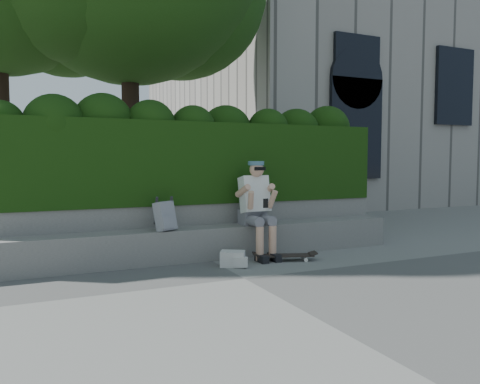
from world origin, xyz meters
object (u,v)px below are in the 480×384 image
skateboard (285,256)px  person (256,205)px  backpack_ground (233,259)px  backpack_plaid (165,216)px

skateboard → person: bearing=137.7°
person → backpack_ground: (-0.56, -0.43, -0.65)m
person → backpack_ground: bearing=-142.3°
person → backpack_plaid: (-1.33, 0.08, -0.11)m
person → skateboard: bearing=-61.5°
person → backpack_plaid: 1.33m
backpack_plaid → skateboard: bearing=-48.6°
backpack_plaid → backpack_ground: (0.76, -0.52, -0.54)m
backpack_ground → skateboard: bearing=31.1°
skateboard → backpack_plaid: backpack_plaid is taller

